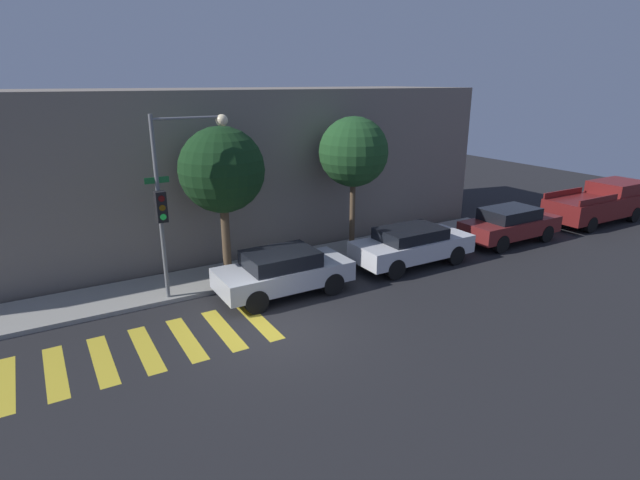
# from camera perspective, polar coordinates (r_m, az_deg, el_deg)

# --- Properties ---
(ground_plane) EXTENTS (60.00, 60.00, 0.00)m
(ground_plane) POSITION_cam_1_polar(r_m,az_deg,el_deg) (13.88, -5.13, -10.32)
(ground_plane) COLOR black
(sidewalk) EXTENTS (26.00, 2.30, 0.14)m
(sidewalk) POSITION_cam_1_polar(r_m,az_deg,el_deg) (17.54, -11.30, -4.17)
(sidewalk) COLOR gray
(sidewalk) RESTS_ON ground
(building_row) EXTENTS (26.00, 6.00, 6.21)m
(building_row) POSITION_cam_1_polar(r_m,az_deg,el_deg) (20.95, -16.02, 7.71)
(building_row) COLOR slate
(building_row) RESTS_ON ground
(crosswalk) EXTENTS (6.65, 2.60, 0.00)m
(crosswalk) POSITION_cam_1_polar(r_m,az_deg,el_deg) (13.72, -19.27, -11.68)
(crosswalk) COLOR gold
(crosswalk) RESTS_ON ground
(traffic_light_pole) EXTENTS (2.59, 0.56, 5.64)m
(traffic_light_pole) POSITION_cam_1_polar(r_m,az_deg,el_deg) (15.23, -16.24, 6.05)
(traffic_light_pole) COLOR slate
(traffic_light_pole) RESTS_ON ground
(sedan_near_corner) EXTENTS (4.25, 1.87, 1.46)m
(sedan_near_corner) POSITION_cam_1_polar(r_m,az_deg,el_deg) (15.79, -4.24, -3.57)
(sedan_near_corner) COLOR #B7BABF
(sedan_near_corner) RESTS_ON ground
(sedan_middle) EXTENTS (4.57, 1.85, 1.43)m
(sedan_middle) POSITION_cam_1_polar(r_m,az_deg,el_deg) (18.56, 10.45, -0.53)
(sedan_middle) COLOR silver
(sedan_middle) RESTS_ON ground
(sedan_far_end) EXTENTS (4.45, 1.76, 1.50)m
(sedan_far_end) POSITION_cam_1_polar(r_m,az_deg,el_deg) (22.28, 20.87, 1.72)
(sedan_far_end) COLOR maroon
(sedan_far_end) RESTS_ON ground
(pickup_truck) EXTENTS (5.62, 2.01, 1.87)m
(pickup_truck) POSITION_cam_1_polar(r_m,az_deg,el_deg) (27.41, 29.38, 3.78)
(pickup_truck) COLOR maroon
(pickup_truck) RESTS_ON ground
(tree_near_corner) EXTENTS (2.81, 2.81, 5.16)m
(tree_near_corner) POSITION_cam_1_polar(r_m,az_deg,el_deg) (16.63, -11.15, 7.80)
(tree_near_corner) COLOR brown
(tree_near_corner) RESTS_ON ground
(tree_midblock) EXTENTS (2.61, 2.61, 5.29)m
(tree_midblock) POSITION_cam_1_polar(r_m,az_deg,el_deg) (18.91, 3.86, 9.97)
(tree_midblock) COLOR brown
(tree_midblock) RESTS_ON ground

